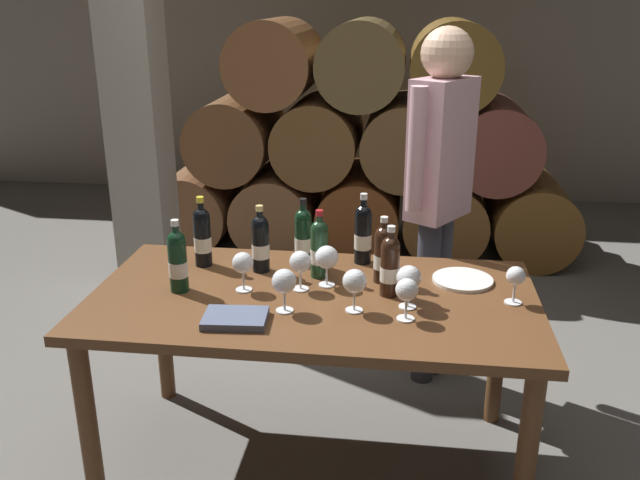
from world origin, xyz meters
TOP-DOWN VIEW (x-y plane):
  - ground_plane at (0.00, 0.00)m, footprint 14.00×14.00m
  - cellar_back_wall at (0.00, 4.20)m, footprint 10.00×0.24m
  - barrel_stack at (0.00, 2.60)m, footprint 3.12×0.90m
  - stone_pillar at (-1.30, 1.60)m, footprint 0.32×0.32m
  - dining_table at (0.00, 0.00)m, footprint 1.70×0.90m
  - wine_bottle_0 at (-0.52, -0.03)m, footprint 0.07×0.07m
  - wine_bottle_1 at (-0.00, 0.18)m, footprint 0.07×0.07m
  - wine_bottle_2 at (0.29, 0.04)m, footprint 0.07×0.07m
  - wine_bottle_3 at (-0.08, 0.30)m, footprint 0.07×0.07m
  - wine_bottle_4 at (0.16, 0.36)m, footprint 0.07×0.07m
  - wine_bottle_5 at (0.26, 0.16)m, footprint 0.07×0.07m
  - wine_bottle_6 at (-0.50, 0.24)m, footprint 0.07×0.07m
  - wine_bottle_7 at (-0.25, 0.21)m, footprint 0.07×0.07m
  - wine_glass_0 at (0.36, -0.07)m, footprint 0.09×0.09m
  - wine_glass_1 at (0.17, -0.12)m, footprint 0.09×0.09m
  - wine_glass_2 at (-0.27, 0.01)m, footprint 0.08×0.08m
  - wine_glass_3 at (0.35, -0.17)m, footprint 0.08×0.08m
  - wine_glass_4 at (-0.06, 0.04)m, footprint 0.09×0.09m
  - wine_glass_5 at (-0.08, -0.15)m, footprint 0.09×0.09m
  - wine_glass_6 at (0.75, 0.02)m, footprint 0.07×0.07m
  - wine_glass_7 at (0.04, 0.09)m, footprint 0.09×0.09m
  - tasting_notebook at (-0.24, -0.26)m, footprint 0.23×0.18m
  - serving_plate at (0.57, 0.20)m, footprint 0.24×0.24m
  - sommelier_presenting at (0.49, 0.75)m, footprint 0.33×0.43m

SIDE VIEW (x-z plane):
  - ground_plane at x=0.00m, z-range 0.00..0.00m
  - dining_table at x=0.00m, z-range 0.29..1.05m
  - barrel_stack at x=0.00m, z-range -0.09..1.60m
  - serving_plate at x=0.57m, z-range 0.76..0.77m
  - tasting_notebook at x=-0.24m, z-range 0.76..0.79m
  - wine_glass_6 at x=0.75m, z-range 0.79..0.94m
  - wine_glass_3 at x=0.35m, z-range 0.79..0.95m
  - wine_glass_2 at x=-0.27m, z-range 0.79..0.95m
  - wine_glass_4 at x=-0.06m, z-range 0.79..0.95m
  - wine_glass_1 at x=0.17m, z-range 0.79..0.95m
  - wine_glass_5 at x=-0.08m, z-range 0.79..0.96m
  - wine_glass_0 at x=0.36m, z-range 0.79..0.96m
  - wine_glass_7 at x=0.04m, z-range 0.79..0.96m
  - wine_bottle_5 at x=0.26m, z-range 0.74..1.01m
  - wine_bottle_2 at x=0.29m, z-range 0.74..1.02m
  - wine_bottle_1 at x=0.00m, z-range 0.74..1.02m
  - wine_bottle_7 at x=-0.25m, z-range 0.74..1.02m
  - wine_bottle_0 at x=-0.52m, z-range 0.74..1.03m
  - wine_bottle_3 at x=-0.08m, z-range 0.74..1.03m
  - wine_bottle_6 at x=-0.50m, z-range 0.74..1.04m
  - wine_bottle_4 at x=0.16m, z-range 0.74..1.04m
  - sommelier_presenting at x=0.49m, z-range 0.19..1.90m
  - stone_pillar at x=-1.30m, z-range 0.00..2.60m
  - cellar_back_wall at x=0.00m, z-range 0.00..2.80m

